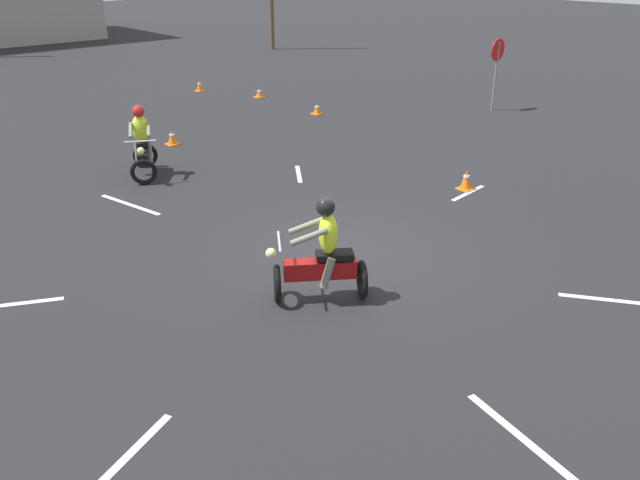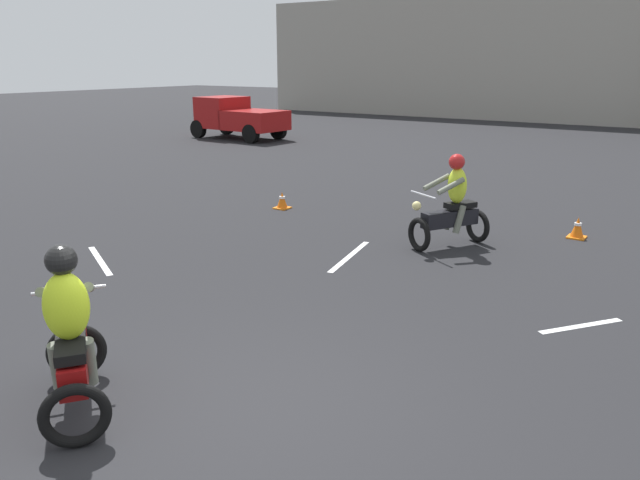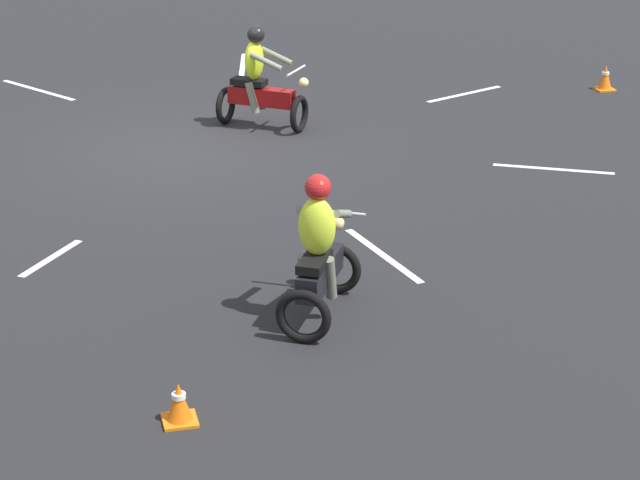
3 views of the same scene
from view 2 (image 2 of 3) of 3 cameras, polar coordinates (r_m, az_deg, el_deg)
ground_plane at (r=6.15m, az=-6.51°, el=-15.48°), size 120.00×120.00×0.00m
motorcycle_rider_foreground at (r=6.25m, az=-21.80°, el=-8.55°), size 1.49×1.31×1.66m
motorcycle_rider_background at (r=11.27m, az=11.98°, el=3.00°), size 1.21×1.51×1.66m
pickup_truck at (r=27.28m, az=-7.57°, el=11.12°), size 4.23×2.17×1.73m
traffic_cone_mid_left at (r=14.07m, az=-3.48°, el=3.61°), size 0.32×0.32×0.38m
traffic_cone_far_center at (r=12.64m, az=22.49°, el=1.01°), size 0.32×0.32×0.40m
lane_stripe_ne at (r=8.55m, az=22.76°, el=-7.25°), size 0.82×1.05×0.01m
lane_stripe_n at (r=10.64m, az=2.72°, el=-1.48°), size 0.48×1.84×0.01m
lane_stripe_nw at (r=11.04m, az=-19.48°, el=-1.76°), size 1.60×0.90×0.01m
building_backdrop at (r=40.48m, az=20.00°, el=15.42°), size 33.14×8.93×6.83m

